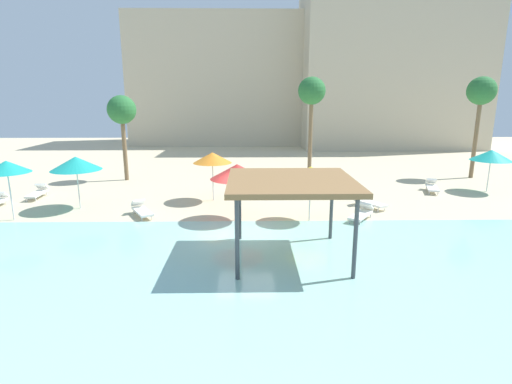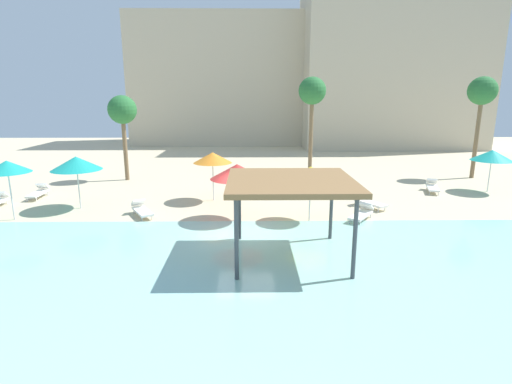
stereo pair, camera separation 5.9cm
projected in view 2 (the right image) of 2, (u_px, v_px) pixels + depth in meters
The scene contains 19 objects.
ground_plane at pixel (245, 233), 17.10m from camera, with size 80.00×80.00×0.00m, color beige.
lagoon_water at pixel (244, 290), 11.99m from camera, with size 44.00×13.50×0.04m, color #99D1C6.
shade_pavilion at pixel (291, 184), 13.88m from camera, with size 4.37×4.37×2.88m.
beach_umbrella_yellow_0 at pixel (311, 173), 18.21m from camera, with size 2.03×2.03×2.56m.
beach_umbrella_orange_1 at pixel (213, 158), 21.81m from camera, with size 2.11×2.11×2.69m.
beach_umbrella_teal_2 at pixel (492, 155), 23.89m from camera, with size 2.36×2.36×2.55m.
beach_umbrella_teal_3 at pixel (7, 167), 18.29m from camera, with size 2.03×2.03×2.81m.
beach_umbrella_teal_4 at pixel (76, 163), 20.24m from camera, with size 2.50×2.50×2.71m.
beach_umbrella_red_5 at pixel (237, 172), 18.30m from camera, with size 2.49×2.49×2.66m.
lounge_chair_1 at pixel (142, 209), 19.42m from camera, with size 1.46×1.94×0.74m.
lounge_chair_2 at pixel (433, 186), 24.32m from camera, with size 1.14×1.99×0.74m.
lounge_chair_3 at pixel (362, 213), 18.79m from camera, with size 1.58×1.90×0.74m.
lounge_chair_5 at pixel (39, 192), 22.93m from camera, with size 0.71×1.93×0.74m.
lounge_chair_6 at pixel (369, 201), 20.92m from camera, with size 1.48×1.94×0.74m.
palm_tree_0 at pixel (122, 112), 26.77m from camera, with size 1.90×1.90×5.73m.
palm_tree_1 at pixel (482, 94), 27.19m from camera, with size 1.90×1.90×6.96m.
palm_tree_2 at pixel (312, 94), 27.71m from camera, with size 1.90×1.90×6.96m.
hotel_block_0 at pixel (220, 82), 48.54m from camera, with size 20.27×8.96×14.69m, color beige.
hotel_block_1 at pixel (391, 58), 44.27m from camera, with size 19.42×9.50×19.50m, color beige.
Camera 2 is at (0.20, -16.23, 5.68)m, focal length 28.18 mm.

